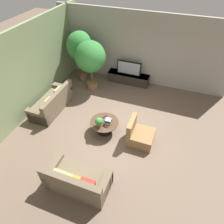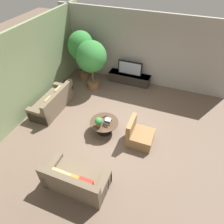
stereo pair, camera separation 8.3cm
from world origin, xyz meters
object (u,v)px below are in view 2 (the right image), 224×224
at_px(armchair_wicker, 139,136).
at_px(potted_palm_tall, 81,47).
at_px(media_console, 129,78).
at_px(couch_by_wall, 53,102).
at_px(potted_plant_tabletop, 99,122).
at_px(television, 130,68).
at_px(potted_palm_corner, 91,58).
at_px(coffee_table, 104,125).
at_px(couch_near_entry, 76,180).

xyz_separation_m(armchair_wicker, potted_palm_tall, (-3.37, 2.78, 1.28)).
relative_size(media_console, armchair_wicker, 2.17).
distance_m(couch_by_wall, potted_plant_tabletop, 2.33).
xyz_separation_m(couch_by_wall, potted_plant_tabletop, (2.21, -0.65, 0.34)).
bearing_deg(television, potted_palm_corner, -144.01).
xyz_separation_m(television, armchair_wicker, (1.33, -3.23, -0.46)).
distance_m(coffee_table, couch_near_entry, 2.13).
bearing_deg(potted_palm_corner, couch_by_wall, -114.86).
height_order(television, armchair_wicker, television).
height_order(media_console, armchair_wicker, armchair_wicker).
bearing_deg(potted_palm_tall, armchair_wicker, -39.55).
distance_m(couch_by_wall, potted_palm_tall, 2.66).
distance_m(television, potted_plant_tabletop, 3.43).
height_order(couch_by_wall, potted_palm_corner, potted_palm_corner).
xyz_separation_m(potted_palm_corner, potted_plant_tabletop, (1.37, -2.46, -0.81)).
bearing_deg(armchair_wicker, potted_palm_corner, 49.76).
relative_size(couch_by_wall, couch_near_entry, 1.14).
relative_size(coffee_table, potted_plant_tabletop, 2.83).
bearing_deg(potted_plant_tabletop, couch_by_wall, 163.64).
height_order(media_console, potted_palm_tall, potted_palm_tall).
relative_size(media_console, television, 1.77).
bearing_deg(armchair_wicker, coffee_table, 88.69).
bearing_deg(potted_plant_tabletop, armchair_wicker, 8.87).
xyz_separation_m(coffee_table, potted_palm_corner, (-1.45, 2.23, 1.13)).
distance_m(couch_by_wall, couch_near_entry, 3.48).
xyz_separation_m(television, potted_palm_tall, (-2.04, -0.45, 0.82)).
xyz_separation_m(coffee_table, potted_plant_tabletop, (-0.08, -0.23, 0.33)).
relative_size(coffee_table, armchair_wicker, 1.11).
distance_m(television, potted_palm_corner, 1.80).
xyz_separation_m(media_console, coffee_table, (0.11, -3.20, 0.07)).
xyz_separation_m(couch_near_entry, potted_palm_corner, (-1.54, 4.35, 1.14)).
height_order(coffee_table, armchair_wicker, armchair_wicker).
relative_size(television, couch_near_entry, 0.63).
relative_size(armchair_wicker, potted_palm_corner, 0.41).
bearing_deg(couch_near_entry, potted_palm_corner, -70.47).
distance_m(potted_palm_tall, potted_palm_corner, 0.89).
distance_m(couch_by_wall, potted_palm_corner, 2.30).
bearing_deg(couch_near_entry, couch_by_wall, -46.87).
relative_size(television, armchair_wicker, 1.22).
bearing_deg(potted_palm_tall, couch_by_wall, -93.33).
distance_m(television, armchair_wicker, 3.52).
height_order(potted_palm_tall, potted_plant_tabletop, potted_palm_tall).
bearing_deg(armchair_wicker, couch_by_wall, 82.75).
bearing_deg(media_console, potted_palm_tall, -167.60).
bearing_deg(television, potted_plant_tabletop, -89.51).
bearing_deg(potted_plant_tabletop, potted_palm_corner, 119.12).
bearing_deg(television, potted_palm_tall, -167.64).
bearing_deg(couch_by_wall, coffee_table, 79.66).
bearing_deg(potted_plant_tabletop, couch_near_entry, -84.73).
height_order(couch_near_entry, potted_palm_corner, potted_palm_corner).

